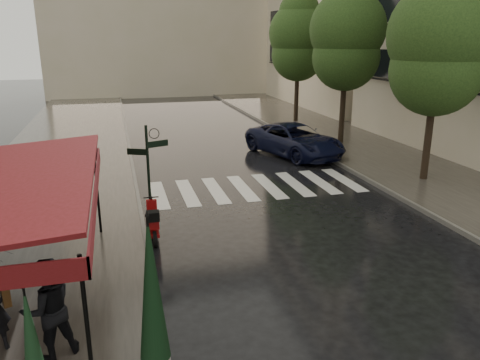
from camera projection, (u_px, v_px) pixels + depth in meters
name	position (u px, v px, depth m)	size (l,w,h in m)	color
ground	(211.00, 268.00, 11.55)	(120.00, 120.00, 0.00)	black
sidewalk_near	(63.00, 160.00, 21.51)	(6.00, 60.00, 0.12)	#38332D
sidewalk_far	(353.00, 142.00, 25.15)	(5.50, 60.00, 0.12)	#38332D
curb_near	(131.00, 156.00, 22.26)	(0.12, 60.00, 0.16)	#595651
curb_far	(305.00, 145.00, 24.46)	(0.12, 60.00, 0.16)	#595651
crosswalk	(256.00, 187.00, 17.83)	(7.85, 3.20, 0.01)	silver
signpost	(148.00, 169.00, 13.49)	(1.17, 0.29, 3.10)	black
tree_near	(440.00, 42.00, 16.99)	(3.80, 3.80, 7.99)	black
tree_mid	(347.00, 35.00, 23.35)	(3.80, 3.80, 8.34)	black
tree_far	(298.00, 38.00, 29.91)	(3.80, 3.80, 8.16)	black
pedestrian_terrace	(48.00, 309.00, 7.94)	(0.89, 0.70, 1.84)	black
scooter	(153.00, 223.00, 13.06)	(0.43, 1.62, 1.07)	black
parked_car	(295.00, 140.00, 22.47)	(2.49, 5.39, 1.50)	black
parasol_front	(152.00, 289.00, 7.43)	(0.50, 0.50, 2.81)	black
parasol_back	(32.00, 345.00, 6.69)	(0.39, 0.39, 2.08)	black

